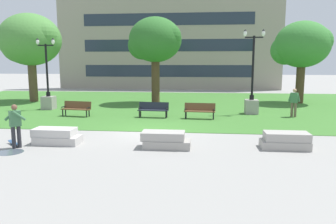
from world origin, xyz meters
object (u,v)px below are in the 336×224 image
concrete_block_center (56,136)px  park_bench_far_left (77,108)px  person_skateboarder (15,123)px  skateboard (14,143)px  person_bystander_near_lawn (294,101)px  concrete_block_left (165,140)px  park_bench_near_left (200,110)px  lamp_post_right (48,95)px  concrete_block_right (285,141)px  park_bench_near_right (153,109)px  lamp_post_left (252,97)px

concrete_block_center → park_bench_far_left: park_bench_far_left is taller
concrete_block_center → person_skateboarder: bearing=-147.4°
skateboard → person_bystander_near_lawn: person_bystander_near_lawn is taller
concrete_block_left → person_bystander_near_lawn: 10.44m
park_bench_near_left → lamp_post_right: bearing=165.4°
person_skateboarder → park_bench_far_left: 7.39m
concrete_block_right → park_bench_near_right: 8.87m
park_bench_far_left → person_bystander_near_lawn: size_ratio=1.09×
concrete_block_left → park_bench_far_left: bearing=132.7°
skateboard → park_bench_far_left: (-0.14, 6.99, 0.45)m
park_bench_far_left → park_bench_near_right: bearing=0.8°
park_bench_near_right → lamp_post_right: bearing=161.6°
person_skateboarder → lamp_post_right: bearing=109.4°
park_bench_near_left → park_bench_near_right: 2.76m
park_bench_near_right → lamp_post_left: lamp_post_left is taller
lamp_post_left → lamp_post_right: size_ratio=1.08×
concrete_block_center → park_bench_near_left: size_ratio=1.02×
person_skateboarder → park_bench_far_left: bearing=93.6°
park_bench_near_right → lamp_post_right: lamp_post_right is taller
concrete_block_center → park_bench_near_right: 7.29m
person_skateboarder → lamp_post_right: lamp_post_right is taller
person_bystander_near_lawn → lamp_post_right: bearing=174.4°
concrete_block_right → park_bench_near_left: 7.12m
lamp_post_left → skateboard: bearing=-139.5°
lamp_post_right → lamp_post_left: bearing=-2.5°
concrete_block_right → park_bench_near_left: (-3.34, 6.28, 0.23)m
concrete_block_left → concrete_block_center: bearing=177.8°
concrete_block_center → lamp_post_left: 12.51m
concrete_block_right → lamp_post_left: lamp_post_left is taller
concrete_block_left → concrete_block_right: same height
person_skateboarder → park_bench_near_left: bearing=46.0°
concrete_block_right → lamp_post_right: lamp_post_right is taller
park_bench_near_right → park_bench_near_left: bearing=-3.4°
concrete_block_center → park_bench_near_left: 8.67m
park_bench_near_left → skateboard: bearing=-136.8°
person_skateboarder → park_bench_near_right: person_skateboarder is taller
park_bench_near_left → lamp_post_right: (-10.54, 2.75, 0.48)m
lamp_post_left → person_bystander_near_lawn: bearing=-22.4°
concrete_block_center → park_bench_near_left: park_bench_near_left is taller
park_bench_far_left → lamp_post_left: (10.74, 2.05, 0.55)m
concrete_block_left → park_bench_far_left: size_ratio=1.02×
concrete_block_right → park_bench_far_left: 12.56m
lamp_post_left → person_skateboarder: bearing=-137.5°
lamp_post_right → concrete_block_center: bearing=-62.6°
concrete_block_center → person_skateboarder: (-1.25, -0.80, 0.67)m
concrete_block_left → lamp_post_right: size_ratio=0.39×
concrete_block_left → person_skateboarder: bearing=-173.8°
concrete_block_left → skateboard: (-6.07, -0.25, -0.22)m
concrete_block_center → park_bench_far_left: 6.79m
concrete_block_left → lamp_post_right: 13.22m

